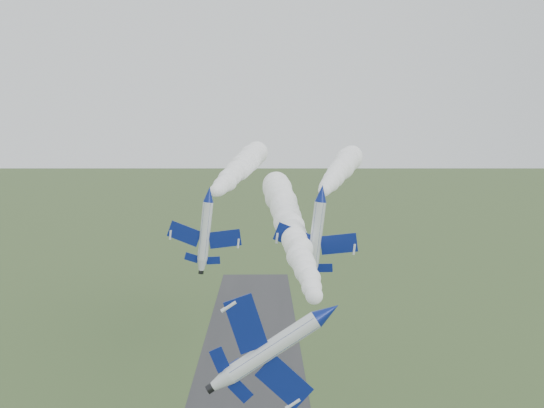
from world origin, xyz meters
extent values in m
cylinder|color=silver|center=(8.86, -8.95, 35.35)|extent=(3.27, 9.47, 2.28)
cone|color=navy|center=(9.50, -14.77, 35.35)|extent=(2.53, 2.66, 2.28)
cone|color=silver|center=(8.26, -3.35, 35.35)|extent=(2.48, 2.22, 2.28)
cylinder|color=black|center=(8.14, -2.25, 35.35)|extent=(1.22, 0.78, 1.16)
ellipsoid|color=black|center=(9.65, -11.26, 35.68)|extent=(1.86, 3.33, 1.52)
cube|color=navy|center=(6.89, -8.27, 38.08)|extent=(3.08, 2.94, 4.39)
cube|color=navy|center=(10.37, -7.90, 32.45)|extent=(3.08, 2.94, 4.39)
cube|color=navy|center=(7.44, -4.44, 36.85)|extent=(1.38, 1.34, 1.93)
cube|color=navy|center=(9.29, -4.24, 33.85)|extent=(1.38, 1.34, 1.93)
cube|color=navy|center=(9.60, -4.47, 36.11)|extent=(2.31, 1.99, 1.40)
cylinder|color=silver|center=(-4.31, 18.62, 43.56)|extent=(2.27, 7.99, 1.56)
cone|color=navy|center=(-4.76, 13.67, 43.56)|extent=(1.74, 2.20, 1.56)
cone|color=silver|center=(-3.88, 23.39, 43.56)|extent=(1.70, 1.82, 1.56)
cylinder|color=black|center=(-3.79, 24.32, 43.56)|extent=(0.84, 0.63, 0.79)
ellipsoid|color=black|center=(-4.44, 16.60, 44.09)|extent=(1.28, 2.78, 1.04)
cube|color=navy|center=(-7.04, 19.63, 43.74)|extent=(4.49, 2.63, 0.62)
cube|color=navy|center=(-1.48, 19.12, 43.10)|extent=(4.49, 2.63, 0.62)
cube|color=navy|center=(-5.44, 22.68, 43.73)|extent=(1.96, 1.20, 0.31)
cube|color=navy|center=(-2.47, 22.41, 43.39)|extent=(1.96, 1.20, 0.31)
cube|color=navy|center=(-3.84, 22.31, 44.77)|extent=(0.48, 1.53, 2.06)
cylinder|color=silver|center=(10.85, 18.14, 43.75)|extent=(3.39, 9.06, 1.76)
cone|color=navy|center=(9.81, 12.63, 43.75)|extent=(2.16, 2.62, 1.76)
cone|color=silver|center=(11.86, 23.44, 43.75)|extent=(2.08, 2.20, 1.76)
cylinder|color=black|center=(12.06, 24.48, 43.75)|extent=(0.99, 0.79, 0.89)
ellipsoid|color=black|center=(10.49, 15.88, 44.34)|extent=(1.72, 3.21, 1.17)
cube|color=navy|center=(7.89, 19.56, 43.96)|extent=(5.24, 3.40, 0.71)
cube|color=navy|center=(14.09, 18.38, 43.23)|extent=(5.24, 3.40, 0.71)
cube|color=navy|center=(10.03, 22.82, 43.94)|extent=(2.29, 1.54, 0.35)
cube|color=navy|center=(13.34, 22.19, 43.55)|extent=(2.29, 1.54, 0.35)
cube|color=navy|center=(11.79, 22.22, 45.12)|extent=(0.70, 1.74, 2.33)
camera|label=1|loc=(3.05, -62.67, 51.26)|focal=40.00mm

